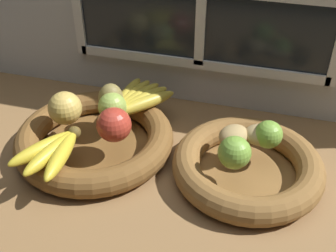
{
  "coord_description": "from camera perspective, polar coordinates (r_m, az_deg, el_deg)",
  "views": [
    {
      "loc": [
        18.21,
        -66.47,
        62.1
      ],
      "look_at": [
        -1.06,
        2.38,
        9.9
      ],
      "focal_mm": 44.94,
      "sensor_mm": 36.0,
      "label": 1
    }
  ],
  "objects": [
    {
      "name": "apple_red_right",
      "position": [
        0.9,
        -7.32,
        0.2
      ],
      "size": [
        7.55,
        7.55,
        7.55
      ],
      "primitive_type": "sphere",
      "color": "#B73828",
      "rests_on": "fruit_bowl_left"
    },
    {
      "name": "fruit_bowl_left",
      "position": [
        0.98,
        -9.89,
        -1.74
      ],
      "size": [
        36.25,
        36.25,
        5.9
      ],
      "color": "brown",
      "rests_on": "ground_plane"
    },
    {
      "name": "banana_bunch_back",
      "position": [
        1.02,
        -4.49,
        3.59
      ],
      "size": [
        13.83,
        18.81,
        3.14
      ],
      "color": "gold",
      "rests_on": "fruit_bowl_left"
    },
    {
      "name": "potato_oblong",
      "position": [
        0.9,
        8.91,
        -1.3
      ],
      "size": [
        8.74,
        9.02,
        4.12
      ],
      "primitive_type": "ellipsoid",
      "rotation": [
        0.0,
        0.0,
        4.1
      ],
      "color": "tan",
      "rests_on": "fruit_bowl_right"
    },
    {
      "name": "fruit_bowl_right",
      "position": [
        0.91,
        10.71,
        -5.38
      ],
      "size": [
        32.0,
        32.0,
        5.9
      ],
      "color": "brown",
      "rests_on": "ground_plane"
    },
    {
      "name": "potato_back",
      "position": [
        0.91,
        12.75,
        -1.21
      ],
      "size": [
        8.94,
        7.02,
        4.38
      ],
      "primitive_type": "ellipsoid",
      "rotation": [
        0.0,
        0.0,
        3.29
      ],
      "color": "tan",
      "rests_on": "fruit_bowl_right"
    },
    {
      "name": "pear_brown",
      "position": [
        0.99,
        -7.76,
        3.73
      ],
      "size": [
        8.11,
        8.09,
        7.39
      ],
      "primitive_type": "ellipsoid",
      "rotation": [
        0.0,
        0.0,
        3.88
      ],
      "color": "olive",
      "rests_on": "fruit_bowl_left"
    },
    {
      "name": "lime_far",
      "position": [
        0.9,
        13.46,
        -1.12
      ],
      "size": [
        5.98,
        5.98,
        5.98
      ],
      "primitive_type": "sphere",
      "color": "#7AAD3D",
      "rests_on": "fruit_bowl_right"
    },
    {
      "name": "banana_bunch_front",
      "position": [
        0.89,
        -15.41,
        -3.3
      ],
      "size": [
        12.26,
        17.0,
        3.17
      ],
      "color": "gold",
      "rests_on": "fruit_bowl_left"
    },
    {
      "name": "lime_near",
      "position": [
        0.84,
        9.01,
        -3.57
      ],
      "size": [
        6.66,
        6.66,
        6.66
      ],
      "primitive_type": "sphere",
      "color": "#7AAD3D",
      "rests_on": "fruit_bowl_right"
    },
    {
      "name": "ground_plane",
      "position": [
        0.94,
        0.24,
        -6.57
      ],
      "size": [
        140.0,
        90.0,
        3.0
      ],
      "primitive_type": "cube",
      "color": "olive"
    },
    {
      "name": "apple_green_back",
      "position": [
        0.97,
        -7.56,
        2.61
      ],
      "size": [
        6.59,
        6.59,
        6.59
      ],
      "primitive_type": "sphere",
      "color": "#99B74C",
      "rests_on": "fruit_bowl_left"
    },
    {
      "name": "apple_golden_left",
      "position": [
        0.97,
        -13.79,
        2.37
      ],
      "size": [
        7.62,
        7.62,
        7.62
      ],
      "primitive_type": "sphere",
      "color": "#DBB756",
      "rests_on": "fruit_bowl_left"
    }
  ]
}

